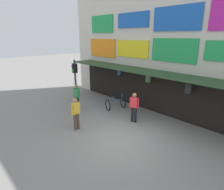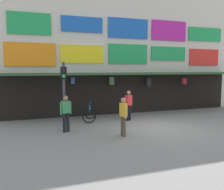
# 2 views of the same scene
# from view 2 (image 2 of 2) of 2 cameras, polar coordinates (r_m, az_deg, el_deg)

# --- Properties ---
(ground_plane) EXTENTS (80.00, 80.00, 0.00)m
(ground_plane) POSITION_cam_2_polar(r_m,az_deg,el_deg) (12.02, 11.16, -7.66)
(ground_plane) COLOR gray
(shopfront) EXTENTS (18.00, 2.60, 8.00)m
(shopfront) POSITION_cam_2_polar(r_m,az_deg,el_deg) (15.83, 3.07, 10.24)
(shopfront) COLOR beige
(shopfront) RESTS_ON ground
(traffic_light_near) EXTENTS (0.30, 0.34, 3.20)m
(traffic_light_near) POSITION_cam_2_polar(r_m,az_deg,el_deg) (10.78, -11.60, 2.25)
(traffic_light_near) COLOR #38383D
(traffic_light_near) RESTS_ON ground
(bicycle_parked) EXTENTS (1.03, 1.32, 1.05)m
(bicycle_parked) POSITION_cam_2_polar(r_m,az_deg,el_deg) (13.16, -5.45, -4.60)
(bicycle_parked) COLOR black
(bicycle_parked) RESTS_ON ground
(pedestrian_in_purple) EXTENTS (0.50, 0.33, 1.68)m
(pedestrian_in_purple) POSITION_cam_2_polar(r_m,az_deg,el_deg) (13.12, 4.04, -2.16)
(pedestrian_in_purple) COLOR black
(pedestrian_in_purple) RESTS_ON ground
(pedestrian_in_white) EXTENTS (0.52, 0.29, 1.68)m
(pedestrian_in_white) POSITION_cam_2_polar(r_m,az_deg,el_deg) (10.93, -11.14, -3.98)
(pedestrian_in_white) COLOR black
(pedestrian_in_white) RESTS_ON ground
(pedestrian_in_green) EXTENTS (0.24, 0.53, 1.68)m
(pedestrian_in_green) POSITION_cam_2_polar(r_m,az_deg,el_deg) (10.06, 2.76, -4.76)
(pedestrian_in_green) COLOR brown
(pedestrian_in_green) RESTS_ON ground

